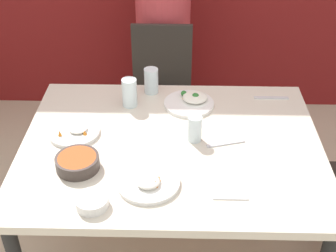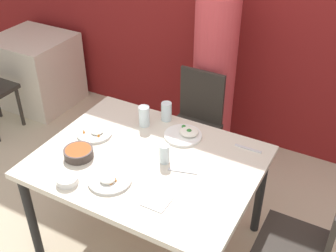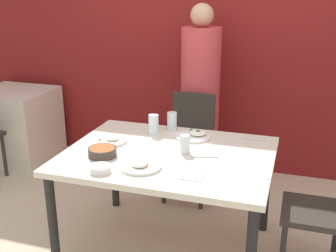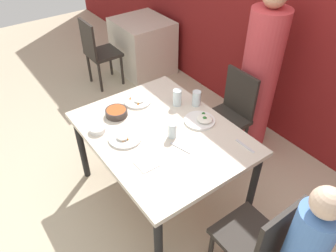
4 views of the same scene
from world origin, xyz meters
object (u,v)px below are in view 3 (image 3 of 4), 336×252
object	(u,v)px
person_adult	(200,103)
glass_water_tall	(185,144)
chair_adult_spot	(190,142)
plate_rice_adult	(110,141)
chair_child_spot	(327,206)
bowl_curry	(102,152)

from	to	relation	value
person_adult	glass_water_tall	distance (m)	1.20
chair_adult_spot	person_adult	distance (m)	0.44
plate_rice_adult	chair_adult_spot	bearing A→B (deg)	65.06
plate_rice_adult	glass_water_tall	bearing A→B (deg)	-3.30
chair_adult_spot	person_adult	size ratio (longest dim) A/B	0.55
chair_adult_spot	plate_rice_adult	distance (m)	0.93
person_adult	chair_adult_spot	bearing A→B (deg)	-90.00
plate_rice_adult	glass_water_tall	xyz separation A→B (m)	(0.56, -0.03, 0.05)
chair_child_spot	person_adult	world-z (taller)	person_adult
chair_child_spot	plate_rice_adult	world-z (taller)	chair_child_spot
chair_child_spot	bowl_curry	size ratio (longest dim) A/B	4.95
chair_child_spot	person_adult	bearing A→B (deg)	-136.87
person_adult	bowl_curry	distance (m)	1.44
chair_adult_spot	chair_child_spot	world-z (taller)	same
bowl_curry	person_adult	bearing A→B (deg)	77.39
plate_rice_adult	bowl_curry	bearing A→B (deg)	-76.09
chair_child_spot	bowl_curry	distance (m)	1.46
plate_rice_adult	glass_water_tall	world-z (taller)	glass_water_tall
chair_child_spot	chair_adult_spot	bearing A→B (deg)	-126.86
chair_child_spot	plate_rice_adult	xyz separation A→B (m)	(-1.48, 0.02, 0.26)
glass_water_tall	plate_rice_adult	bearing A→B (deg)	176.70
person_adult	glass_water_tall	xyz separation A→B (m)	(0.18, -1.19, 0.05)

